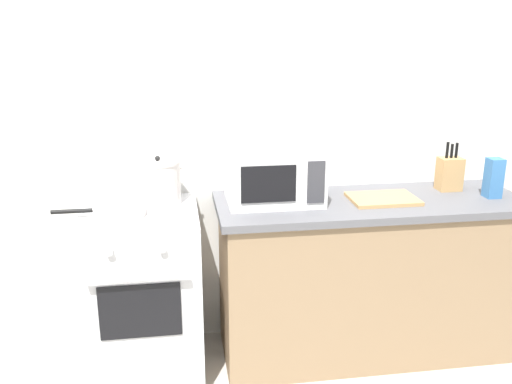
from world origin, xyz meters
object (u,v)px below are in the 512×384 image
Objects in this scene: microwave at (274,174)px; stock_pot at (159,182)px; stove at (144,294)px; knife_block at (450,173)px; frying_pan at (118,211)px; pasta_box at (494,178)px; cutting_board at (383,199)px.

stock_pot is at bearing 174.39° from microwave.
knife_block reaches higher than stove.
stock_pot is (0.11, 0.14, 0.58)m from stove.
frying_pan is 0.83m from microwave.
knife_block is (1.85, 0.18, 0.07)m from frying_pan.
stock_pot is 1.14× the size of knife_block.
knife_block reaches higher than stock_pot.
frying_pan reaches higher than stove.
knife_block is 0.24m from pasta_box.
stove is 1.39m from cutting_board.
cutting_board is (0.59, -0.08, -0.14)m from microwave.
microwave is (0.72, 0.08, 0.61)m from stove.
stove is 4.18× the size of pasta_box.
knife_block is at bearing 5.61° from frying_pan.
stock_pot reaches higher than stove.
stove is at bearing -173.68° from microwave.
cutting_board is at bearing 0.05° from stove.
microwave reaches higher than frying_pan.
stock_pot is at bearing 52.81° from stove.
stock_pot is 0.64× the size of microwave.
knife_block is at bearing 3.41° from microwave.
stove is at bearing -175.40° from knife_block.
frying_pan is 2.02m from pasta_box.
frying_pan is (-0.20, -0.18, -0.09)m from stock_pot.
knife_block reaches higher than pasta_box.
cutting_board is at bearing -162.67° from knife_block.
frying_pan is 1.86m from knife_block.
frying_pan is 1.27× the size of cutting_board.
cutting_board is 1.64× the size of pasta_box.
microwave reaches higher than knife_block.
microwave reaches higher than stock_pot.
microwave is at bearing 174.89° from pasta_box.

